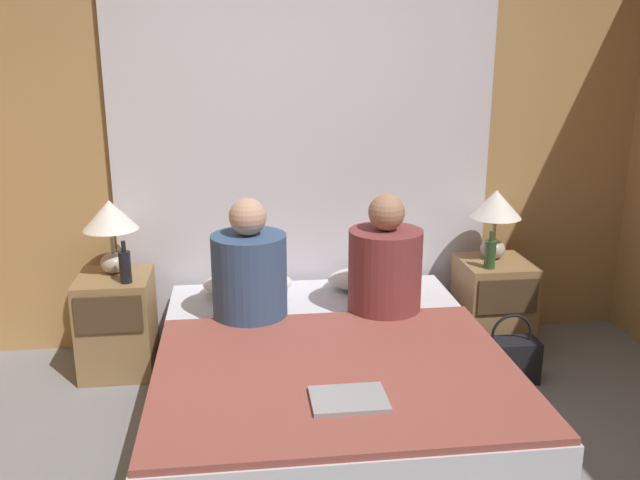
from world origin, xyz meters
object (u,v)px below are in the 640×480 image
at_px(nightstand_left, 117,323).
at_px(person_left_in_bed, 249,272).
at_px(bed, 327,386).
at_px(laptop_on_bed, 349,399).
at_px(lamp_right, 496,211).
at_px(person_right_in_bed, 385,267).
at_px(beer_bottle_on_right_stand, 490,254).
at_px(pillow_left, 248,283).
at_px(pillow_right, 371,278).
at_px(handbag_on_floor, 510,359).
at_px(nightstand_right, 493,306).
at_px(beer_bottle_on_left_stand, 125,266).
at_px(lamp_left, 110,222).

relative_size(nightstand_left, person_left_in_bed, 0.87).
bearing_deg(bed, laptop_on_bed, -89.31).
bearing_deg(nightstand_left, lamp_right, 1.64).
relative_size(person_right_in_bed, beer_bottle_on_right_stand, 2.94).
xyz_separation_m(pillow_left, person_left_in_bed, (0.01, -0.39, 0.20)).
relative_size(nightstand_left, person_right_in_bed, 0.87).
xyz_separation_m(pillow_right, handbag_on_floor, (0.71, -0.46, -0.35)).
bearing_deg(person_left_in_bed, nightstand_right, 13.01).
xyz_separation_m(beer_bottle_on_left_stand, laptop_on_bed, (1.03, -1.20, -0.21)).
distance_m(nightstand_left, beer_bottle_on_right_stand, 2.18).
xyz_separation_m(pillow_right, beer_bottle_on_left_stand, (-1.39, -0.17, 0.19)).
height_order(lamp_left, beer_bottle_on_left_stand, lamp_left).
relative_size(lamp_right, person_left_in_bed, 0.64).
height_order(nightstand_right, pillow_left, nightstand_right).
distance_m(lamp_left, pillow_right, 1.53).
relative_size(beer_bottle_on_left_stand, handbag_on_floor, 0.59).
height_order(bed, lamp_left, lamp_left).
xyz_separation_m(lamp_left, handbag_on_floor, (2.19, -0.48, -0.74)).
xyz_separation_m(person_right_in_bed, handbag_on_floor, (0.71, -0.07, -0.55)).
bearing_deg(pillow_right, person_left_in_bed, -151.67).
distance_m(person_right_in_bed, beer_bottle_on_left_stand, 1.41).
relative_size(bed, laptop_on_bed, 6.43).
bearing_deg(pillow_right, lamp_left, 179.45).
height_order(nightstand_right, lamp_right, lamp_right).
bearing_deg(person_left_in_bed, lamp_left, 151.85).
relative_size(nightstand_right, pillow_right, 1.11).
xyz_separation_m(bed, nightstand_right, (1.12, 0.73, 0.08)).
xyz_separation_m(pillow_left, pillow_right, (0.73, 0.00, 0.00)).
relative_size(bed, beer_bottle_on_left_stand, 8.32).
relative_size(person_right_in_bed, beer_bottle_on_left_stand, 2.78).
bearing_deg(nightstand_right, pillow_right, 176.22).
bearing_deg(bed, lamp_right, 35.35).
bearing_deg(beer_bottle_on_right_stand, lamp_right, 64.44).
relative_size(lamp_left, person_left_in_bed, 0.64).
height_order(lamp_left, laptop_on_bed, lamp_left).
height_order(lamp_left, lamp_right, same).
height_order(lamp_right, beer_bottle_on_right_stand, lamp_right).
xyz_separation_m(nightstand_right, beer_bottle_on_right_stand, (-0.09, -0.12, 0.37)).
bearing_deg(handbag_on_floor, lamp_left, 167.75).
bearing_deg(nightstand_right, beer_bottle_on_left_stand, -176.92).
xyz_separation_m(bed, lamp_right, (1.12, 0.79, 0.66)).
height_order(lamp_right, person_left_in_bed, person_left_in_bed).
height_order(bed, beer_bottle_on_left_stand, beer_bottle_on_left_stand).
distance_m(bed, pillow_left, 0.90).
relative_size(nightstand_right, lamp_right, 1.36).
distance_m(bed, nightstand_right, 1.34).
distance_m(beer_bottle_on_left_stand, laptop_on_bed, 1.60).
bearing_deg(bed, lamp_left, 144.65).
bearing_deg(handbag_on_floor, nightstand_right, 83.57).
xyz_separation_m(beer_bottle_on_right_stand, laptop_on_bed, (-1.02, -1.20, -0.20)).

